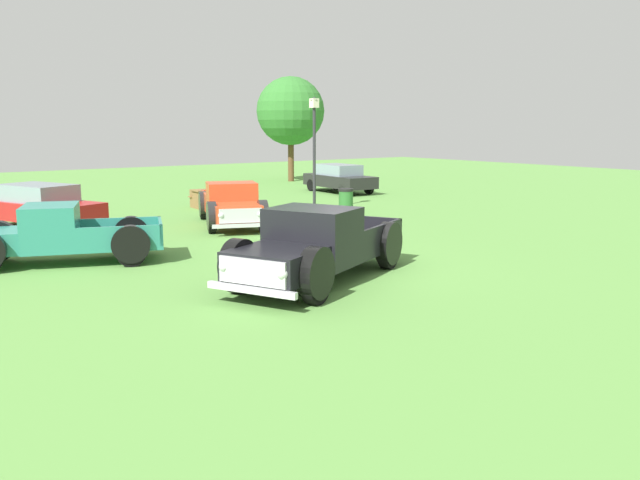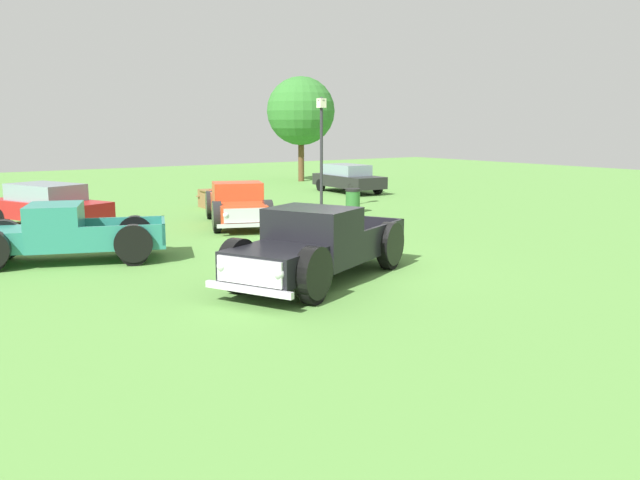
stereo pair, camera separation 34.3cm
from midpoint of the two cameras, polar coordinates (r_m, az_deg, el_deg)
The scene contains 10 objects.
ground_plane at distance 15.58m, azimuth 2.30°, elevation -2.70°, with size 80.00×80.00×0.00m, color #5B9342.
pickup_truck_foreground at distance 14.21m, azimuth -0.09°, elevation -0.68°, with size 5.70×4.01×1.65m.
pickup_truck_behind_left at distance 22.51m, azimuth -6.70°, elevation 3.01°, with size 3.41×5.18×1.49m.
pickup_truck_behind_right at distance 17.59m, azimuth -21.64°, elevation 0.40°, with size 5.13×3.33×1.48m.
sedan_distant_a at distance 23.74m, azimuth -22.14°, elevation 2.85°, with size 3.34×4.77×1.47m.
sedan_distant_b at distance 33.56m, azimuth 2.75°, elevation 5.41°, with size 1.99×4.36×1.42m.
lamp_post_far at distance 26.22m, azimuth 0.50°, elevation 7.67°, with size 0.36×0.36×4.50m.
picnic_table at distance 27.75m, azimuth -8.09°, elevation 3.84°, with size 1.90×1.60×0.78m.
trash_can at distance 25.82m, azimuth 3.25°, elevation 3.43°, with size 0.59×0.59×0.95m.
oak_tree_west at distance 40.28m, azimuth -1.42°, elevation 11.12°, with size 4.10×4.10×6.28m.
Camera 2 is at (-9.07, -12.19, 3.42)m, focal length 36.84 mm.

